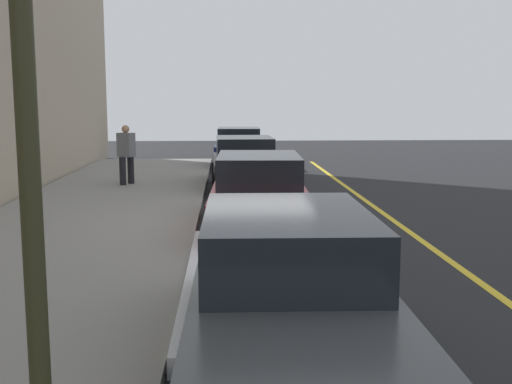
% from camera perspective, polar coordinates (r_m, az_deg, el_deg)
% --- Properties ---
extents(ground_plane, '(56.00, 56.00, 0.00)m').
position_cam_1_polar(ground_plane, '(12.58, -0.81, -3.50)').
color(ground_plane, black).
extents(sidewalk, '(28.00, 4.60, 0.15)m').
position_cam_1_polar(sidewalk, '(12.89, -15.67, -3.19)').
color(sidewalk, gray).
rests_on(sidewalk, ground).
extents(lane_stripe_centre, '(28.00, 0.14, 0.01)m').
position_cam_1_polar(lane_stripe_centre, '(13.08, 13.36, -3.25)').
color(lane_stripe_centre, gold).
rests_on(lane_stripe_centre, ground).
extents(snow_bank_curb, '(5.71, 0.56, 0.22)m').
position_cam_1_polar(snow_bank_curb, '(8.76, -4.55, -8.08)').
color(snow_bank_curb, white).
rests_on(snow_bank_curb, ground).
extents(parked_car_navy, '(4.14, 1.96, 1.51)m').
position_cam_1_polar(parked_car_navy, '(24.58, -1.57, 4.08)').
color(parked_car_navy, black).
rests_on(parked_car_navy, ground).
extents(parked_car_black, '(4.30, 1.99, 1.51)m').
position_cam_1_polar(parked_car_black, '(18.31, -1.04, 2.62)').
color(parked_car_black, black).
rests_on(parked_car_black, ground).
extents(parked_car_red, '(4.63, 2.02, 1.51)m').
position_cam_1_polar(parked_car_red, '(12.36, 0.25, -0.15)').
color(parked_car_red, black).
rests_on(parked_car_red, ground).
extents(parked_car_charcoal, '(4.67, 1.95, 1.51)m').
position_cam_1_polar(parked_car_charcoal, '(6.14, 2.92, -8.95)').
color(parked_car_charcoal, black).
rests_on(parked_car_charcoal, ground).
extents(pedestrian_grey_coat, '(0.52, 0.55, 1.72)m').
position_cam_1_polar(pedestrian_grey_coat, '(18.62, -11.68, 3.50)').
color(pedestrian_grey_coat, black).
rests_on(pedestrian_grey_coat, sidewalk).
extents(traffic_light_pole, '(0.35, 0.26, 4.20)m').
position_cam_1_polar(traffic_light_pole, '(3.59, -20.56, 14.52)').
color(traffic_light_pole, '#2D2D19').
rests_on(traffic_light_pole, sidewalk).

